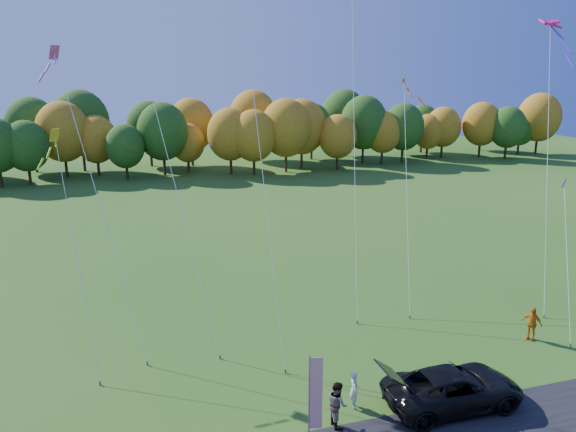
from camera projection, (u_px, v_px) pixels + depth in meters
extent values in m
plane|color=#215416|center=(330.00, 411.00, 23.67)|extent=(160.00, 160.00, 0.00)
imported|color=black|center=(454.00, 388.00, 23.87)|extent=(6.06, 2.86, 1.68)
imported|color=silver|center=(354.00, 390.00, 23.78)|extent=(0.49, 0.66, 1.66)
imported|color=gray|center=(337.00, 404.00, 22.55)|extent=(0.76, 0.96, 1.92)
imported|color=orange|center=(532.00, 323.00, 29.68)|extent=(0.91, 1.15, 1.82)
cylinder|color=#999999|center=(309.00, 403.00, 20.86)|extent=(0.06, 0.06, 3.95)
cube|color=red|center=(316.00, 393.00, 20.78)|extent=(0.49, 0.13, 2.96)
cube|color=navy|center=(316.00, 367.00, 20.52)|extent=(0.49, 0.12, 0.77)
cylinder|color=#4C3F33|center=(220.00, 357.00, 27.87)|extent=(0.08, 0.08, 0.20)
cylinder|color=#4C3F33|center=(357.00, 322.00, 31.67)|extent=(0.08, 0.08, 0.20)
cylinder|color=#4C3F33|center=(285.00, 371.00, 26.59)|extent=(0.08, 0.08, 0.20)
cylinder|color=#4C3F33|center=(544.00, 316.00, 32.38)|extent=(0.08, 0.08, 0.20)
cube|color=#F31B79|center=(550.00, 24.00, 36.20)|extent=(3.38, 1.17, 1.28)
cylinder|color=#4C3F33|center=(100.00, 383.00, 25.57)|extent=(0.08, 0.08, 0.20)
cube|color=orange|center=(55.00, 135.00, 28.03)|extent=(1.09, 1.09, 1.29)
cylinder|color=#4C3F33|center=(410.00, 317.00, 32.32)|extent=(0.08, 0.08, 0.20)
cube|color=silver|center=(404.00, 78.00, 36.51)|extent=(1.23, 1.23, 1.45)
cylinder|color=#4C3F33|center=(147.00, 363.00, 27.27)|extent=(0.08, 0.08, 0.20)
cube|color=#DD497D|center=(54.00, 52.00, 29.10)|extent=(1.22, 1.22, 1.45)
cylinder|color=#4C3F33|center=(570.00, 345.00, 29.05)|extent=(0.08, 0.08, 0.20)
cube|color=#130EC4|center=(564.00, 183.00, 32.10)|extent=(0.86, 0.86, 1.01)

